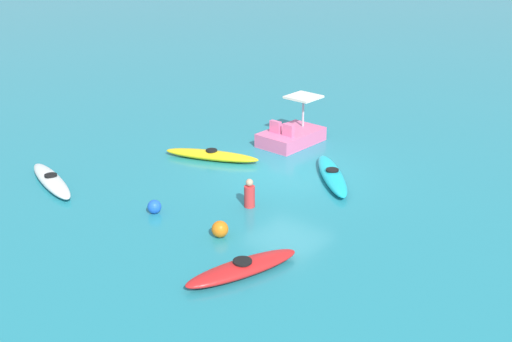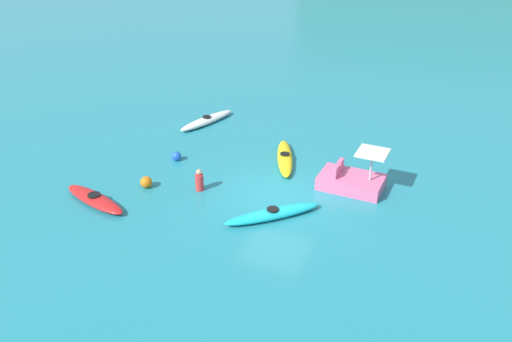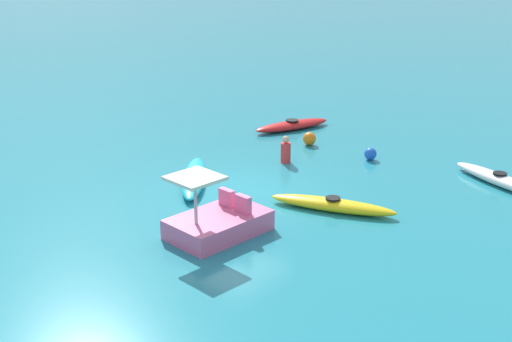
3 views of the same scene
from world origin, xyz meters
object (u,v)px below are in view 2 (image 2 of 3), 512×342
object	(u,v)px
kayak_red	(95,199)
kayak_white	(207,120)
person_near_shore	(199,181)
buoy_blue	(176,156)
kayak_cyan	(273,214)
pedal_boat_pink	(352,180)
kayak_yellow	(285,158)
buoy_orange	(146,182)

from	to	relation	value
kayak_red	kayak_white	bearing A→B (deg)	87.13
kayak_red	person_near_shore	size ratio (longest dim) A/B	3.61
buoy_blue	kayak_cyan	bearing A→B (deg)	-26.27
kayak_white	buoy_blue	xyz separation A→B (m)	(0.63, -4.05, 0.04)
kayak_red	pedal_boat_pink	distance (m)	9.60
kayak_yellow	person_near_shore	xyz separation A→B (m)	(-2.19, -3.50, 0.22)
kayak_yellow	buoy_orange	world-z (taller)	buoy_orange
kayak_yellow	kayak_cyan	world-z (taller)	same
buoy_blue	person_near_shore	size ratio (longest dim) A/B	0.46
kayak_white	buoy_blue	world-z (taller)	buoy_blue
kayak_cyan	person_near_shore	size ratio (longest dim) A/B	3.43
kayak_red	kayak_cyan	xyz separation A→B (m)	(6.36, 1.54, -0.00)
person_near_shore	kayak_yellow	bearing A→B (deg)	57.95
kayak_red	kayak_white	distance (m)	8.23
kayak_cyan	person_near_shore	distance (m)	3.36
kayak_yellow	buoy_blue	bearing A→B (deg)	-158.88
buoy_orange	person_near_shore	distance (m)	2.08
kayak_red	buoy_blue	world-z (taller)	buoy_blue
kayak_red	kayak_cyan	distance (m)	6.54
kayak_white	kayak_yellow	bearing A→B (deg)	-26.33
kayak_yellow	kayak_cyan	bearing A→B (deg)	-75.90
kayak_white	buoy_blue	distance (m)	4.10
kayak_red	kayak_cyan	size ratio (longest dim) A/B	1.05
kayak_white	person_near_shore	size ratio (longest dim) A/B	3.84
kayak_white	pedal_boat_pink	world-z (taller)	pedal_boat_pink
kayak_cyan	kayak_white	distance (m)	8.94
buoy_orange	kayak_red	bearing A→B (deg)	-123.05
buoy_blue	buoy_orange	distance (m)	2.46
pedal_boat_pink	person_near_shore	world-z (taller)	pedal_boat_pink
person_near_shore	kayak_red	bearing A→B (deg)	-143.23
kayak_red	person_near_shore	distance (m)	3.87
buoy_orange	person_near_shore	size ratio (longest dim) A/B	0.52
kayak_white	person_near_shore	xyz separation A→B (m)	(2.69, -5.91, 0.22)
kayak_cyan	person_near_shore	xyz separation A→B (m)	(-3.26, 0.77, 0.22)
kayak_red	buoy_orange	size ratio (longest dim) A/B	6.95
pedal_boat_pink	person_near_shore	size ratio (longest dim) A/B	2.85
kayak_red	kayak_white	world-z (taller)	same
kayak_yellow	kayak_white	size ratio (longest dim) A/B	1.01
kayak_cyan	buoy_orange	bearing A→B (deg)	178.15
buoy_blue	kayak_yellow	bearing A→B (deg)	21.12
kayak_yellow	buoy_blue	world-z (taller)	buoy_blue
kayak_cyan	kayak_white	bearing A→B (deg)	131.67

